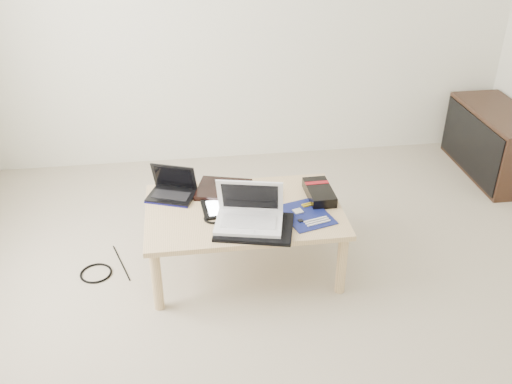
{
  "coord_description": "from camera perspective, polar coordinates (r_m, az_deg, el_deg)",
  "views": [
    {
      "loc": [
        -0.56,
        -2.17,
        2.09
      ],
      "look_at": [
        -0.18,
        0.53,
        0.5
      ],
      "focal_mm": 40.0,
      "sensor_mm": 36.0,
      "label": 1
    }
  ],
  "objects": [
    {
      "name": "motherboard",
      "position": [
        3.16,
        5.06,
        -2.26
      ],
      "size": [
        0.31,
        0.35,
        0.01
      ],
      "color": "#0B124A",
      "rests_on": "coffee_table"
    },
    {
      "name": "book",
      "position": [
        3.36,
        -3.24,
        0.24
      ],
      "size": [
        0.36,
        0.33,
        0.03
      ],
      "color": "black",
      "rests_on": "coffee_table"
    },
    {
      "name": "white_laptop",
      "position": [
        3.03,
        -0.68,
        -2.17
      ],
      "size": [
        0.4,
        0.32,
        0.24
      ],
      "color": "white",
      "rests_on": "neoprene_sleeve"
    },
    {
      "name": "floor_cable_trail",
      "position": [
        3.54,
        -13.32,
        -6.89
      ],
      "size": [
        0.13,
        0.36,
        0.01
      ],
      "primitive_type": "cylinder",
      "rotation": [
        1.57,
        0.0,
        0.32
      ],
      "color": "black",
      "rests_on": "ground"
    },
    {
      "name": "media_cabinet",
      "position": [
        4.69,
        22.76,
        4.58
      ],
      "size": [
        0.41,
        0.9,
        0.5
      ],
      "color": "#382117",
      "rests_on": "ground"
    },
    {
      "name": "coffee_table",
      "position": [
        3.23,
        -1.21,
        -2.44
      ],
      "size": [
        1.1,
        0.7,
        0.4
      ],
      "color": "#DCB684",
      "rests_on": "ground"
    },
    {
      "name": "cable_coil",
      "position": [
        3.12,
        -4.27,
        -2.63
      ],
      "size": [
        0.12,
        0.12,
        0.01
      ],
      "primitive_type": "torus",
      "rotation": [
        0.0,
        0.0,
        -0.15
      ],
      "color": "black",
      "rests_on": "coffee_table"
    },
    {
      "name": "gpu_box",
      "position": [
        3.32,
        6.34,
        -0.03
      ],
      "size": [
        0.15,
        0.28,
        0.06
      ],
      "color": "black",
      "rests_on": "coffee_table"
    },
    {
      "name": "ground",
      "position": [
        3.07,
        4.84,
        -12.93
      ],
      "size": [
        4.0,
        4.0,
        0.0
      ],
      "primitive_type": "plane",
      "color": "beige",
      "rests_on": "ground"
    },
    {
      "name": "floor_cable_coil",
      "position": [
        3.49,
        -15.71,
        -7.82
      ],
      "size": [
        0.2,
        0.2,
        0.01
      ],
      "primitive_type": "torus",
      "rotation": [
        0.0,
        0.0,
        -0.11
      ],
      "color": "black",
      "rests_on": "ground"
    },
    {
      "name": "tablet",
      "position": [
        3.21,
        -2.97,
        -1.55
      ],
      "size": [
        0.28,
        0.23,
        0.01
      ],
      "color": "black",
      "rests_on": "coffee_table"
    },
    {
      "name": "remote",
      "position": [
        3.27,
        1.9,
        -0.78
      ],
      "size": [
        0.11,
        0.22,
        0.02
      ],
      "color": "silver",
      "rests_on": "coffee_table"
    },
    {
      "name": "neoprene_sleeve",
      "position": [
        3.03,
        -0.17,
        -3.53
      ],
      "size": [
        0.47,
        0.39,
        0.02
      ],
      "primitive_type": "cube",
      "rotation": [
        0.0,
        0.0,
        -0.25
      ],
      "color": "black",
      "rests_on": "coffee_table"
    },
    {
      "name": "netbook",
      "position": [
        3.34,
        -8.39,
        0.21
      ],
      "size": [
        0.31,
        0.27,
        0.19
      ],
      "color": "black",
      "rests_on": "coffee_table"
    }
  ]
}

